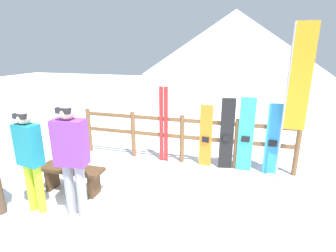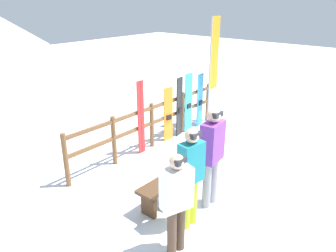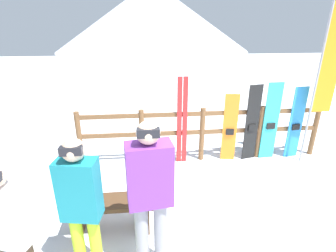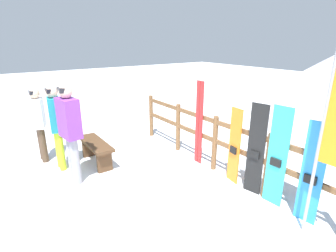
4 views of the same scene
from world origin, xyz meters
name	(u,v)px [view 2 (image 2 of 4)]	position (x,y,z in m)	size (l,w,h in m)	color
ground_plane	(232,176)	(0.00, 0.00, 0.00)	(40.00, 40.00, 0.00)	white
fence	(152,121)	(0.00, 2.20, 0.64)	(4.78, 0.10, 1.08)	brown
bench	(166,187)	(-1.57, 0.40, 0.34)	(1.16, 0.36, 0.47)	#4C331E
person_teal	(191,171)	(-1.76, -0.26, 0.97)	(0.41, 0.27, 1.65)	#B7D826
person_white	(176,198)	(-2.36, -0.46, 0.89)	(0.46, 0.35, 1.54)	#4C3828
person_purple	(212,151)	(-1.09, -0.18, 1.02)	(0.48, 0.31, 1.76)	gray
ski_pair_red	(141,118)	(-0.41, 2.14, 0.85)	(0.20, 0.02, 1.70)	red
snowboard_orange	(168,115)	(0.53, 2.14, 0.68)	(0.27, 0.09, 1.36)	orange
snowboard_black_stripe	(179,107)	(0.97, 2.14, 0.76)	(0.28, 0.10, 1.52)	black
snowboard_cyan	(188,103)	(1.34, 2.14, 0.78)	(0.30, 0.07, 1.56)	#2DBFCC
snowboard_blue	(200,100)	(1.87, 2.14, 0.73)	(0.29, 0.08, 1.47)	#288CE0
rental_flag	(213,61)	(2.10, 1.94, 1.79)	(0.40, 0.04, 2.92)	#99999E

